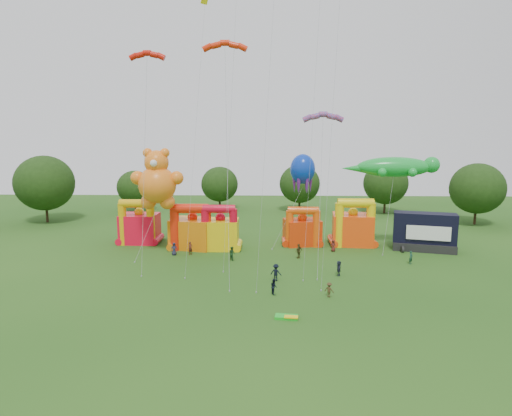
{
  "coord_description": "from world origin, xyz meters",
  "views": [
    {
      "loc": [
        1.74,
        -35.89,
        16.28
      ],
      "look_at": [
        0.29,
        18.0,
        7.18
      ],
      "focal_mm": 32.0,
      "sensor_mm": 36.0,
      "label": 1
    }
  ],
  "objects_px": {
    "teddy_bear_kite": "(154,196)",
    "gecko_kite": "(392,189)",
    "octopus_kite": "(291,206)",
    "spectator_0": "(174,249)",
    "bouncy_castle_0": "(139,226)",
    "bouncy_castle_2": "(220,232)",
    "spectator_4": "(299,251)",
    "stage_trailer": "(424,232)"
  },
  "relations": [
    {
      "from": "bouncy_castle_2",
      "to": "spectator_0",
      "type": "height_order",
      "value": "bouncy_castle_2"
    },
    {
      "from": "bouncy_castle_0",
      "to": "spectator_0",
      "type": "height_order",
      "value": "bouncy_castle_0"
    },
    {
      "from": "bouncy_castle_0",
      "to": "bouncy_castle_2",
      "type": "height_order",
      "value": "bouncy_castle_0"
    },
    {
      "from": "teddy_bear_kite",
      "to": "stage_trailer",
      "type": "bearing_deg",
      "value": 4.96
    },
    {
      "from": "bouncy_castle_0",
      "to": "stage_trailer",
      "type": "bearing_deg",
      "value": -4.32
    },
    {
      "from": "bouncy_castle_0",
      "to": "bouncy_castle_2",
      "type": "bearing_deg",
      "value": -15.11
    },
    {
      "from": "spectator_0",
      "to": "spectator_4",
      "type": "xyz_separation_m",
      "value": [
        16.47,
        -1.03,
        0.11
      ]
    },
    {
      "from": "teddy_bear_kite",
      "to": "spectator_0",
      "type": "xyz_separation_m",
      "value": [
        2.49,
        -0.41,
        -7.07
      ]
    },
    {
      "from": "teddy_bear_kite",
      "to": "bouncy_castle_2",
      "type": "bearing_deg",
      "value": 19.31
    },
    {
      "from": "bouncy_castle_0",
      "to": "octopus_kite",
      "type": "distance_m",
      "value": 22.52
    },
    {
      "from": "bouncy_castle_2",
      "to": "teddy_bear_kite",
      "type": "bearing_deg",
      "value": -160.69
    },
    {
      "from": "teddy_bear_kite",
      "to": "spectator_4",
      "type": "xyz_separation_m",
      "value": [
        18.96,
        -1.45,
        -6.95
      ]
    },
    {
      "from": "stage_trailer",
      "to": "octopus_kite",
      "type": "height_order",
      "value": "octopus_kite"
    },
    {
      "from": "gecko_kite",
      "to": "octopus_kite",
      "type": "distance_m",
      "value": 14.02
    },
    {
      "from": "bouncy_castle_0",
      "to": "gecko_kite",
      "type": "xyz_separation_m",
      "value": [
        35.78,
        -2.82,
        5.95
      ]
    },
    {
      "from": "stage_trailer",
      "to": "spectator_4",
      "type": "height_order",
      "value": "stage_trailer"
    },
    {
      "from": "stage_trailer",
      "to": "gecko_kite",
      "type": "bearing_deg",
      "value": 177.03
    },
    {
      "from": "gecko_kite",
      "to": "teddy_bear_kite",
      "type": "bearing_deg",
      "value": -173.87
    },
    {
      "from": "bouncy_castle_2",
      "to": "spectator_4",
      "type": "bearing_deg",
      "value": -22.28
    },
    {
      "from": "gecko_kite",
      "to": "bouncy_castle_2",
      "type": "bearing_deg",
      "value": -178.77
    },
    {
      "from": "stage_trailer",
      "to": "teddy_bear_kite",
      "type": "height_order",
      "value": "teddy_bear_kite"
    },
    {
      "from": "bouncy_castle_0",
      "to": "teddy_bear_kite",
      "type": "relative_size",
      "value": 0.47
    },
    {
      "from": "gecko_kite",
      "to": "spectator_0",
      "type": "height_order",
      "value": "gecko_kite"
    },
    {
      "from": "stage_trailer",
      "to": "gecko_kite",
      "type": "xyz_separation_m",
      "value": [
        -4.74,
        0.25,
        5.94
      ]
    },
    {
      "from": "bouncy_castle_0",
      "to": "spectator_4",
      "type": "xyz_separation_m",
      "value": [
        22.94,
        -7.68,
        -1.57
      ]
    },
    {
      "from": "octopus_kite",
      "to": "spectator_0",
      "type": "xyz_separation_m",
      "value": [
        -15.83,
        -6.49,
        -4.82
      ]
    },
    {
      "from": "bouncy_castle_0",
      "to": "gecko_kite",
      "type": "distance_m",
      "value": 36.38
    },
    {
      "from": "bouncy_castle_0",
      "to": "gecko_kite",
      "type": "bearing_deg",
      "value": -4.5
    },
    {
      "from": "bouncy_castle_0",
      "to": "bouncy_castle_2",
      "type": "distance_m",
      "value": 12.74
    },
    {
      "from": "bouncy_castle_0",
      "to": "teddy_bear_kite",
      "type": "bearing_deg",
      "value": -57.44
    },
    {
      "from": "stage_trailer",
      "to": "octopus_kite",
      "type": "bearing_deg",
      "value": 170.96
    },
    {
      "from": "bouncy_castle_2",
      "to": "spectator_4",
      "type": "xyz_separation_m",
      "value": [
        10.64,
        -4.36,
        -1.5
      ]
    },
    {
      "from": "teddy_bear_kite",
      "to": "gecko_kite",
      "type": "height_order",
      "value": "teddy_bear_kite"
    },
    {
      "from": "spectator_0",
      "to": "bouncy_castle_2",
      "type": "bearing_deg",
      "value": 12.59
    },
    {
      "from": "bouncy_castle_2",
      "to": "spectator_4",
      "type": "relative_size",
      "value": 3.35
    },
    {
      "from": "bouncy_castle_0",
      "to": "bouncy_castle_2",
      "type": "relative_size",
      "value": 1.03
    },
    {
      "from": "bouncy_castle_2",
      "to": "stage_trailer",
      "type": "distance_m",
      "value": 28.22
    },
    {
      "from": "spectator_4",
      "to": "bouncy_castle_2",
      "type": "bearing_deg",
      "value": -67.54
    },
    {
      "from": "teddy_bear_kite",
      "to": "spectator_0",
      "type": "relative_size",
      "value": 8.33
    },
    {
      "from": "bouncy_castle_2",
      "to": "octopus_kite",
      "type": "distance_m",
      "value": 10.97
    },
    {
      "from": "gecko_kite",
      "to": "spectator_0",
      "type": "distance_m",
      "value": 30.53
    },
    {
      "from": "bouncy_castle_0",
      "to": "teddy_bear_kite",
      "type": "xyz_separation_m",
      "value": [
        3.98,
        -6.23,
        5.39
      ]
    }
  ]
}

